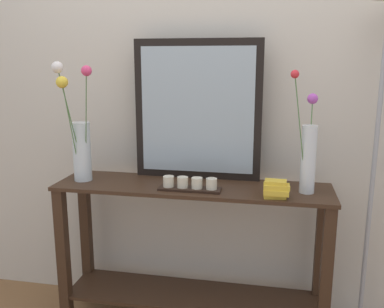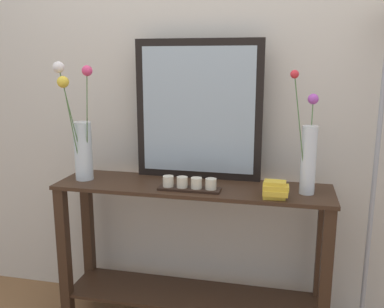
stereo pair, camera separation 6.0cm
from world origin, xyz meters
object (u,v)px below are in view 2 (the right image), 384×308
at_px(vase_right, 308,154).
at_px(floor_lamp, 381,108).
at_px(console_table, 192,244).
at_px(candle_tray, 189,185).
at_px(tall_vase_left, 81,140).
at_px(mirror_leaning, 198,110).
at_px(book_stack, 275,190).

height_order(vase_right, floor_lamp, floor_lamp).
distance_m(console_table, candle_tray, 0.37).
distance_m(tall_vase_left, candle_tray, 0.64).
bearing_deg(candle_tray, tall_vase_left, 175.36).
bearing_deg(vase_right, candle_tray, -172.46).
relative_size(mirror_leaning, vase_right, 1.26).
bearing_deg(book_stack, tall_vase_left, 175.32).
distance_m(console_table, tall_vase_left, 0.83).
xyz_separation_m(mirror_leaning, floor_lamp, (0.92, -0.05, 0.04)).
distance_m(mirror_leaning, candle_tray, 0.42).
height_order(mirror_leaning, tall_vase_left, mirror_leaning).
distance_m(mirror_leaning, vase_right, 0.63).
distance_m(tall_vase_left, floor_lamp, 1.54).
relative_size(candle_tray, floor_lamp, 0.17).
bearing_deg(vase_right, console_table, 179.14).
xyz_separation_m(console_table, floor_lamp, (0.91, 0.10, 0.75)).
bearing_deg(candle_tray, floor_lamp, 11.49).
distance_m(mirror_leaning, tall_vase_left, 0.65).
distance_m(candle_tray, book_stack, 0.43).
height_order(book_stack, floor_lamp, floor_lamp).
bearing_deg(vase_right, book_stack, -142.94).
bearing_deg(console_table, book_stack, -15.53).
relative_size(vase_right, candle_tray, 1.89).
height_order(tall_vase_left, floor_lamp, floor_lamp).
bearing_deg(vase_right, floor_lamp, 18.08).
bearing_deg(floor_lamp, book_stack, -155.36).
height_order(console_table, vase_right, vase_right).
xyz_separation_m(mirror_leaning, book_stack, (0.43, -0.27, -0.34)).
height_order(mirror_leaning, floor_lamp, floor_lamp).
xyz_separation_m(console_table, book_stack, (0.43, -0.12, 0.37)).
height_order(tall_vase_left, candle_tray, tall_vase_left).
bearing_deg(floor_lamp, mirror_leaning, 176.74).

